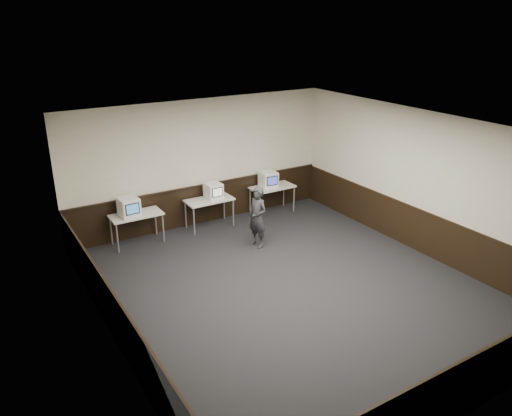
{
  "coord_description": "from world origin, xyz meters",
  "views": [
    {
      "loc": [
        -5.11,
        -7.04,
        5.12
      ],
      "look_at": [
        0.16,
        1.6,
        1.15
      ],
      "focal_mm": 35.0,
      "sensor_mm": 36.0,
      "label": 1
    }
  ],
  "objects_px": {
    "desk_left": "(136,217)",
    "emac_center": "(213,191)",
    "emac_right": "(268,179)",
    "emac_left": "(129,207)",
    "desk_center": "(209,202)",
    "person": "(257,217)",
    "desk_right": "(272,189)"
  },
  "relations": [
    {
      "from": "desk_left",
      "to": "desk_right",
      "type": "xyz_separation_m",
      "value": [
        3.8,
        0.0,
        0.0
      ]
    },
    {
      "from": "desk_right",
      "to": "emac_left",
      "type": "relative_size",
      "value": 2.44
    },
    {
      "from": "desk_center",
      "to": "emac_center",
      "type": "xyz_separation_m",
      "value": [
        0.14,
        0.02,
        0.27
      ]
    },
    {
      "from": "desk_left",
      "to": "desk_center",
      "type": "distance_m",
      "value": 1.9
    },
    {
      "from": "desk_left",
      "to": "emac_right",
      "type": "xyz_separation_m",
      "value": [
        3.69,
        0.04,
        0.28
      ]
    },
    {
      "from": "desk_center",
      "to": "emac_left",
      "type": "height_order",
      "value": "emac_left"
    },
    {
      "from": "desk_left",
      "to": "desk_center",
      "type": "relative_size",
      "value": 1.0
    },
    {
      "from": "emac_left",
      "to": "emac_right",
      "type": "bearing_deg",
      "value": -2.33
    },
    {
      "from": "person",
      "to": "desk_center",
      "type": "bearing_deg",
      "value": -176.82
    },
    {
      "from": "desk_center",
      "to": "emac_right",
      "type": "relative_size",
      "value": 2.46
    },
    {
      "from": "desk_right",
      "to": "desk_left",
      "type": "bearing_deg",
      "value": 180.0
    },
    {
      "from": "desk_center",
      "to": "desk_right",
      "type": "xyz_separation_m",
      "value": [
        1.9,
        0.0,
        0.0
      ]
    },
    {
      "from": "emac_center",
      "to": "person",
      "type": "xyz_separation_m",
      "value": [
        0.31,
        -1.61,
        -0.22
      ]
    },
    {
      "from": "desk_left",
      "to": "person",
      "type": "xyz_separation_m",
      "value": [
        2.35,
        -1.59,
        0.04
      ]
    },
    {
      "from": "emac_center",
      "to": "desk_center",
      "type": "bearing_deg",
      "value": -173.74
    },
    {
      "from": "desk_right",
      "to": "person",
      "type": "relative_size",
      "value": 0.83
    },
    {
      "from": "desk_right",
      "to": "emac_right",
      "type": "xyz_separation_m",
      "value": [
        -0.11,
        0.04,
        0.28
      ]
    },
    {
      "from": "desk_right",
      "to": "person",
      "type": "xyz_separation_m",
      "value": [
        -1.45,
        -1.59,
        0.04
      ]
    },
    {
      "from": "person",
      "to": "emac_center",
      "type": "bearing_deg",
      "value": 178.3
    },
    {
      "from": "emac_left",
      "to": "emac_center",
      "type": "height_order",
      "value": "emac_left"
    },
    {
      "from": "emac_left",
      "to": "emac_right",
      "type": "xyz_separation_m",
      "value": [
        3.85,
        0.06,
        -0.01
      ]
    },
    {
      "from": "emac_right",
      "to": "person",
      "type": "xyz_separation_m",
      "value": [
        -1.34,
        -1.63,
        -0.24
      ]
    },
    {
      "from": "emac_left",
      "to": "emac_center",
      "type": "bearing_deg",
      "value": -2.15
    },
    {
      "from": "desk_right",
      "to": "desk_center",
      "type": "bearing_deg",
      "value": 180.0
    },
    {
      "from": "emac_center",
      "to": "emac_right",
      "type": "bearing_deg",
      "value": -1.17
    },
    {
      "from": "emac_center",
      "to": "person",
      "type": "relative_size",
      "value": 0.3
    },
    {
      "from": "emac_left",
      "to": "desk_right",
      "type": "bearing_deg",
      "value": -2.9
    },
    {
      "from": "desk_center",
      "to": "emac_center",
      "type": "bearing_deg",
      "value": 8.07
    },
    {
      "from": "desk_left",
      "to": "emac_center",
      "type": "xyz_separation_m",
      "value": [
        2.04,
        0.02,
        0.27
      ]
    },
    {
      "from": "desk_right",
      "to": "emac_right",
      "type": "bearing_deg",
      "value": 160.43
    },
    {
      "from": "desk_left",
      "to": "emac_center",
      "type": "bearing_deg",
      "value": 0.55
    },
    {
      "from": "desk_right",
      "to": "emac_left",
      "type": "bearing_deg",
      "value": -179.71
    }
  ]
}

